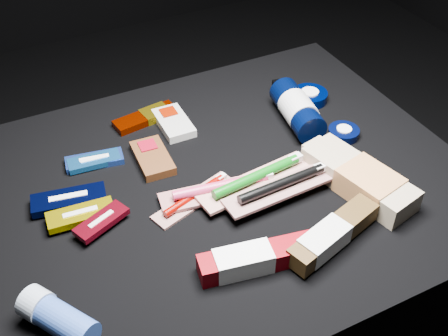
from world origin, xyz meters
name	(u,v)px	position (x,y,z in m)	size (l,w,h in m)	color
ground	(220,302)	(0.00, 0.00, 0.00)	(3.00, 3.00, 0.00)	black
cloth_table	(220,248)	(0.00, 0.00, 0.20)	(0.98, 0.78, 0.40)	black
luna_bar_0	(95,160)	(-0.21, 0.16, 0.41)	(0.12, 0.06, 0.02)	#2648AE
luna_bar_1	(94,161)	(-0.21, 0.16, 0.41)	(0.11, 0.05, 0.01)	#1B68B4
luna_bar_2	(69,200)	(-0.28, 0.07, 0.41)	(0.14, 0.08, 0.02)	black
luna_bar_3	(81,215)	(-0.27, 0.02, 0.41)	(0.13, 0.06, 0.02)	#C3AE03
luna_bar_4	(101,221)	(-0.25, -0.02, 0.42)	(0.11, 0.08, 0.01)	maroon
clif_bar_0	(152,156)	(-0.10, 0.12, 0.41)	(0.07, 0.12, 0.02)	#4A2711
clif_bar_1	(173,122)	(-0.01, 0.21, 0.41)	(0.07, 0.12, 0.02)	#B2B2AB
power_bar	(149,116)	(-0.05, 0.26, 0.41)	(0.15, 0.07, 0.02)	#681200
lotion_bottle	(297,110)	(0.24, 0.10, 0.43)	(0.09, 0.22, 0.07)	black
cream_tin_upper	(310,96)	(0.32, 0.16, 0.41)	(0.08, 0.08, 0.03)	black
cream_tin_lower	(344,133)	(0.31, 0.01, 0.41)	(0.07, 0.07, 0.02)	black
bodywash_bottle	(360,180)	(0.23, -0.14, 0.42)	(0.13, 0.25, 0.05)	tan
deodorant_stick	(57,318)	(-0.37, -0.19, 0.43)	(0.11, 0.14, 0.05)	#2E4E9D
toothbrush_pack_0	(195,197)	(-0.07, -0.03, 0.41)	(0.19, 0.10, 0.02)	#ACA8A1
toothbrush_pack_1	(222,188)	(-0.01, -0.04, 0.42)	(0.24, 0.09, 0.03)	#A39A97
toothbrush_pack_2	(258,179)	(0.06, -0.05, 0.42)	(0.25, 0.08, 0.03)	silver
toothbrush_pack_3	(283,186)	(0.09, -0.10, 0.43)	(0.24, 0.07, 0.03)	#ACA4A2
toothpaste_carton_red	(253,259)	(-0.05, -0.22, 0.42)	(0.21, 0.08, 0.04)	#710007
toothpaste_carton_green	(330,236)	(0.10, -0.24, 0.42)	(0.21, 0.10, 0.04)	#3F2A11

